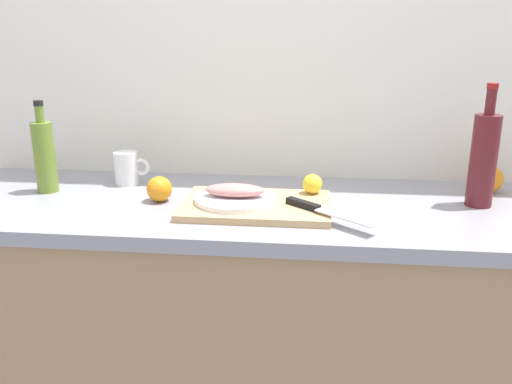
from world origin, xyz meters
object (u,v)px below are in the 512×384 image
at_px(olive_oil_bottle, 44,155).
at_px(orange_0, 489,179).
at_px(coffee_mug_0, 127,168).
at_px(fish_fillet, 235,190).
at_px(lemon_0, 312,184).
at_px(wine_bottle, 484,158).
at_px(chef_knife, 318,209).
at_px(white_plate, 235,199).
at_px(cutting_board, 256,206).

xyz_separation_m(olive_oil_bottle, orange_0, (1.37, 0.14, -0.07)).
xyz_separation_m(coffee_mug_0, orange_0, (1.15, 0.04, -0.01)).
relative_size(fish_fillet, lemon_0, 2.94).
relative_size(wine_bottle, coffee_mug_0, 2.99).
relative_size(olive_oil_bottle, coffee_mug_0, 2.43).
xyz_separation_m(chef_knife, olive_oil_bottle, (-0.84, 0.16, 0.09)).
bearing_deg(lemon_0, wine_bottle, 0.01).
bearing_deg(lemon_0, chef_knife, -84.06).
bearing_deg(white_plate, orange_0, 17.54).
height_order(cutting_board, coffee_mug_0, coffee_mug_0).
bearing_deg(cutting_board, chef_knife, -20.45).
bearing_deg(olive_oil_bottle, coffee_mug_0, 25.74).
xyz_separation_m(white_plate, wine_bottle, (0.69, 0.10, 0.11)).
height_order(cutting_board, wine_bottle, wine_bottle).
bearing_deg(olive_oil_bottle, chef_knife, -11.07).
relative_size(lemon_0, olive_oil_bottle, 0.21).
height_order(olive_oil_bottle, wine_bottle, wine_bottle).
relative_size(cutting_board, olive_oil_bottle, 1.47).
height_order(white_plate, lemon_0, lemon_0).
xyz_separation_m(fish_fillet, wine_bottle, (0.69, 0.10, 0.09)).
xyz_separation_m(white_plate, olive_oil_bottle, (-0.60, 0.10, 0.09)).
bearing_deg(chef_knife, white_plate, -155.79).
bearing_deg(chef_knife, cutting_board, -160.61).
distance_m(chef_knife, olive_oil_bottle, 0.86).
height_order(chef_knife, olive_oil_bottle, olive_oil_bottle).
height_order(olive_oil_bottle, coffee_mug_0, olive_oil_bottle).
distance_m(white_plate, olive_oil_bottle, 0.62).
bearing_deg(cutting_board, fish_fillet, 179.31).
bearing_deg(coffee_mug_0, cutting_board, -24.89).
distance_m(white_plate, coffee_mug_0, 0.44).
relative_size(olive_oil_bottle, wine_bottle, 0.81).
distance_m(fish_fillet, coffee_mug_0, 0.43).
bearing_deg(lemon_0, olive_oil_bottle, -179.86).
height_order(cutting_board, orange_0, orange_0).
bearing_deg(orange_0, wine_bottle, -116.07).
relative_size(fish_fillet, wine_bottle, 0.49).
bearing_deg(fish_fillet, cutting_board, -0.69).
xyz_separation_m(lemon_0, olive_oil_bottle, (-0.82, -0.00, 0.07)).
relative_size(lemon_0, wine_bottle, 0.17).
bearing_deg(olive_oil_bottle, wine_bottle, 0.09).
bearing_deg(coffee_mug_0, white_plate, -28.15).
relative_size(wine_bottle, orange_0, 4.19).
distance_m(cutting_board, olive_oil_bottle, 0.68).
xyz_separation_m(wine_bottle, orange_0, (0.07, 0.14, -0.10)).
bearing_deg(chef_knife, wine_bottle, 59.72).
bearing_deg(coffee_mug_0, chef_knife, -23.67).
bearing_deg(coffee_mug_0, orange_0, 1.79).
bearing_deg(cutting_board, orange_0, 19.00).
bearing_deg(chef_knife, orange_0, 69.97).
xyz_separation_m(lemon_0, wine_bottle, (0.48, 0.00, 0.09)).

